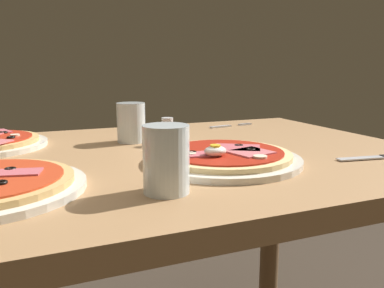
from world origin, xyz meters
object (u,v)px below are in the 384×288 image
(salt_shaker, at_px, (167,131))
(fork, at_px, (228,126))
(water_glass_near, at_px, (131,125))
(pizza_foreground, at_px, (223,157))
(water_glass_far, at_px, (166,164))
(dining_table, at_px, (156,204))

(salt_shaker, bearing_deg, fork, 36.27)
(fork, bearing_deg, water_glass_near, -159.06)
(pizza_foreground, xyz_separation_m, water_glass_near, (-0.12, 0.29, 0.03))
(water_glass_far, bearing_deg, dining_table, 76.20)
(water_glass_near, height_order, salt_shaker, water_glass_near)
(dining_table, bearing_deg, pizza_foreground, -51.95)
(water_glass_far, xyz_separation_m, salt_shaker, (0.13, 0.36, -0.01))
(salt_shaker, bearing_deg, dining_table, -123.11)
(dining_table, relative_size, water_glass_far, 11.64)
(dining_table, height_order, water_glass_near, water_glass_near)
(dining_table, xyz_separation_m, water_glass_near, (-0.01, 0.16, 0.16))
(pizza_foreground, xyz_separation_m, salt_shaker, (-0.04, 0.22, 0.02))
(dining_table, xyz_separation_m, salt_shaker, (0.06, 0.09, 0.15))
(pizza_foreground, distance_m, salt_shaker, 0.23)
(water_glass_near, distance_m, fork, 0.38)
(water_glass_far, height_order, salt_shaker, water_glass_far)
(dining_table, relative_size, pizza_foreground, 3.89)
(fork, bearing_deg, salt_shaker, -143.73)
(fork, bearing_deg, water_glass_far, -125.53)
(pizza_foreground, distance_m, water_glass_far, 0.22)
(pizza_foreground, distance_m, fork, 0.48)
(dining_table, xyz_separation_m, pizza_foreground, (0.10, -0.13, 0.13))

